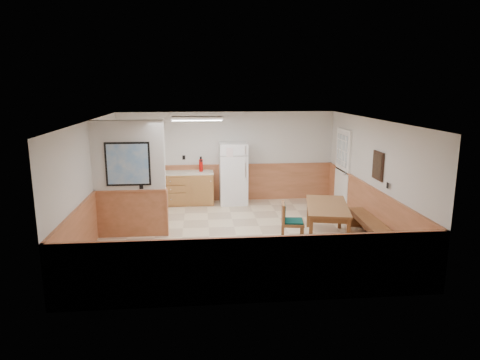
{
  "coord_description": "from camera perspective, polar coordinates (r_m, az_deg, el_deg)",
  "views": [
    {
      "loc": [
        -0.76,
        -8.82,
        3.18
      ],
      "look_at": [
        0.12,
        0.4,
        1.15
      ],
      "focal_mm": 32.0,
      "sensor_mm": 36.0,
      "label": 1
    }
  ],
  "objects": [
    {
      "name": "wainscot_back",
      "position": [
        12.12,
        -1.73,
        -0.4
      ],
      "size": [
        6.0,
        0.04,
        1.0
      ],
      "primitive_type": "cube",
      "color": "#C7774F",
      "rests_on": "ground"
    },
    {
      "name": "kitchen_counter",
      "position": [
        11.82,
        -7.48,
        -1.02
      ],
      "size": [
        2.2,
        0.61,
        1.0
      ],
      "color": "#A3633A",
      "rests_on": "ground"
    },
    {
      "name": "dining_chair",
      "position": [
        8.9,
        6.45,
        -5.25
      ],
      "size": [
        0.69,
        0.52,
        0.85
      ],
      "rotation": [
        0.0,
        0.0,
        -0.15
      ],
      "color": "olive",
      "rests_on": "ground"
    },
    {
      "name": "ceiling",
      "position": [
        8.88,
        -0.54,
        7.99
      ],
      "size": [
        6.0,
        6.0,
        0.02
      ],
      "primitive_type": "cube",
      "color": "white",
      "rests_on": "back_wall"
    },
    {
      "name": "dining_bench",
      "position": [
        9.5,
        16.78,
        -5.5
      ],
      "size": [
        0.47,
        1.74,
        0.45
      ],
      "rotation": [
        0.0,
        0.0,
        -0.05
      ],
      "color": "olive",
      "rests_on": "ground"
    },
    {
      "name": "dining_table",
      "position": [
        9.17,
        11.54,
        -3.85
      ],
      "size": [
        1.18,
        1.8,
        0.75
      ],
      "rotation": [
        0.0,
        0.0,
        -0.22
      ],
      "color": "olive",
      "rests_on": "ground"
    },
    {
      "name": "refrigerator",
      "position": [
        11.72,
        -0.91,
        0.88
      ],
      "size": [
        0.75,
        0.72,
        1.69
      ],
      "rotation": [
        0.0,
        0.0,
        0.01
      ],
      "color": "white",
      "rests_on": "ground"
    },
    {
      "name": "fluorescent_fixture",
      "position": [
        10.14,
        -5.73,
        8.17
      ],
      "size": [
        1.2,
        0.3,
        0.09
      ],
      "color": "white",
      "rests_on": "ceiling"
    },
    {
      "name": "ground",
      "position": [
        9.4,
        -0.51,
        -7.38
      ],
      "size": [
        6.0,
        6.0,
        0.0
      ],
      "primitive_type": "plane",
      "color": "beige",
      "rests_on": "ground"
    },
    {
      "name": "exterior_door",
      "position": [
        11.54,
        13.47,
        1.41
      ],
      "size": [
        0.07,
        1.02,
        2.15
      ],
      "color": "white",
      "rests_on": "ground"
    },
    {
      "name": "fire_extinguisher",
      "position": [
        11.69,
        -5.23,
        2.0
      ],
      "size": [
        0.12,
        0.12,
        0.42
      ],
      "rotation": [
        0.0,
        0.0,
        -0.17
      ],
      "color": "#BD0C0A",
      "rests_on": "kitchen_counter"
    },
    {
      "name": "back_wall",
      "position": [
        12.0,
        -1.76,
        3.12
      ],
      "size": [
        6.0,
        0.02,
        2.5
      ],
      "primitive_type": "cube",
      "color": "silver",
      "rests_on": "ground"
    },
    {
      "name": "kitchen_window",
      "position": [
        11.98,
        -11.86,
        4.3
      ],
      "size": [
        0.8,
        0.04,
        1.0
      ],
      "color": "white",
      "rests_on": "back_wall"
    },
    {
      "name": "wainscot_right",
      "position": [
        9.94,
        16.9,
        -3.8
      ],
      "size": [
        0.04,
        6.0,
        1.0
      ],
      "primitive_type": "cube",
      "color": "#C7774F",
      "rests_on": "ground"
    },
    {
      "name": "wall_painting",
      "position": [
        9.44,
        17.9,
        1.84
      ],
      "size": [
        0.04,
        0.5,
        0.6
      ],
      "color": "#301D13",
      "rests_on": "right_wall"
    },
    {
      "name": "soap_bottle",
      "position": [
        11.79,
        -12.45,
        1.55
      ],
      "size": [
        0.1,
        0.1,
        0.25
      ],
      "primitive_type": "cylinder",
      "rotation": [
        0.0,
        0.0,
        -0.35
      ],
      "color": "#198A36",
      "rests_on": "kitchen_counter"
    },
    {
      "name": "right_wall",
      "position": [
        9.78,
        17.28,
        0.43
      ],
      "size": [
        0.02,
        6.0,
        2.5
      ],
      "primitive_type": "cube",
      "color": "silver",
      "rests_on": "ground"
    },
    {
      "name": "left_wall",
      "position": [
        9.3,
        -19.27,
        -0.29
      ],
      "size": [
        0.02,
        6.0,
        2.5
      ],
      "primitive_type": "cube",
      "color": "silver",
      "rests_on": "ground"
    },
    {
      "name": "wainscot_left",
      "position": [
        9.48,
        -18.83,
        -4.72
      ],
      "size": [
        0.04,
        6.0,
        1.0
      ],
      "primitive_type": "cube",
      "color": "#C7774F",
      "rests_on": "ground"
    },
    {
      "name": "partition_wall",
      "position": [
        9.34,
        -14.52,
        -0.05
      ],
      "size": [
        1.5,
        0.2,
        2.5
      ],
      "color": "silver",
      "rests_on": "ground"
    }
  ]
}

